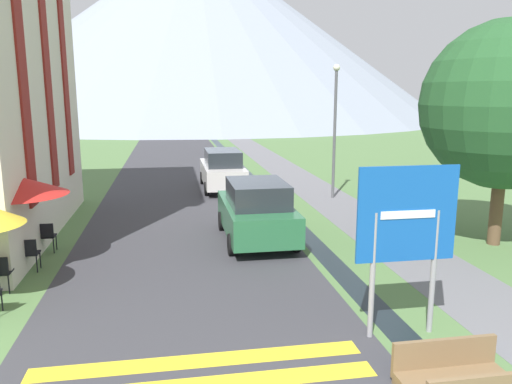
{
  "coord_description": "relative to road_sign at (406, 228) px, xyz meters",
  "views": [
    {
      "loc": [
        -2.85,
        -4.07,
        4.35
      ],
      "look_at": [
        -0.43,
        10.0,
        1.5
      ],
      "focal_mm": 35.0,
      "sensor_mm": 36.0,
      "label": 1
    }
  ],
  "objects": [
    {
      "name": "drainage_channel",
      "position": [
        0.02,
        26.18,
        -2.02
      ],
      "size": [
        0.6,
        60.0,
        0.0
      ],
      "color": "black",
      "rests_on": "ground_plane"
    },
    {
      "name": "parked_car_far",
      "position": [
        -1.73,
        14.55,
        -1.11
      ],
      "size": [
        1.85,
        4.56,
        1.82
      ],
      "color": "silver",
      "rests_on": "ground_plane"
    },
    {
      "name": "cafe_umbrella_middle_red",
      "position": [
        -7.75,
        4.94,
        0.09
      ],
      "size": [
        2.36,
        2.36,
        2.35
      ],
      "color": "#B7B2A8",
      "rests_on": "ground_plane"
    },
    {
      "name": "ground_plane",
      "position": [
        -1.18,
        16.18,
        -2.02
      ],
      "size": [
        160.0,
        160.0,
        0.0
      ],
      "primitive_type": "plane",
      "color": "#517542"
    },
    {
      "name": "cafe_chair_near_left",
      "position": [
        -7.81,
        3.3,
        -1.51
      ],
      "size": [
        0.4,
        0.4,
        0.85
      ],
      "rotation": [
        0.0,
        0.0,
        0.16
      ],
      "color": "black",
      "rests_on": "ground_plane"
    },
    {
      "name": "road",
      "position": [
        -3.68,
        26.18,
        -2.02
      ],
      "size": [
        6.4,
        60.0,
        0.01
      ],
      "color": "#38383D",
      "rests_on": "ground_plane"
    },
    {
      "name": "cafe_chair_middle",
      "position": [
        -7.54,
        4.6,
        -1.51
      ],
      "size": [
        0.4,
        0.4,
        0.85
      ],
      "rotation": [
        0.0,
        0.0,
        0.15
      ],
      "color": "black",
      "rests_on": "ground_plane"
    },
    {
      "name": "tree_by_path",
      "position": [
        5.19,
        4.75,
        1.99
      ],
      "size": [
        4.69,
        4.69,
        6.36
      ],
      "color": "brown",
      "rests_on": "ground_plane"
    },
    {
      "name": "footpath",
      "position": [
        2.42,
        26.18,
        -2.02
      ],
      "size": [
        2.2,
        60.0,
        0.01
      ],
      "color": "slate",
      "rests_on": "ground_plane"
    },
    {
      "name": "footbridge",
      "position": [
        0.02,
        -1.95,
        -1.79
      ],
      "size": [
        1.7,
        1.1,
        0.65
      ],
      "color": "brown",
      "rests_on": "ground_plane"
    },
    {
      "name": "cafe_chair_far_right",
      "position": [
        -7.47,
        6.11,
        -1.51
      ],
      "size": [
        0.4,
        0.4,
        0.85
      ],
      "rotation": [
        0.0,
        0.0,
        0.44
      ],
      "color": "black",
      "rests_on": "ground_plane"
    },
    {
      "name": "streetlamp",
      "position": [
        2.65,
        11.86,
        1.21
      ],
      "size": [
        0.28,
        0.28,
        5.48
      ],
      "color": "#515156",
      "rests_on": "ground_plane"
    },
    {
      "name": "parked_car_near",
      "position": [
        -1.58,
        6.28,
        -1.11
      ],
      "size": [
        1.99,
        4.17,
        1.82
      ],
      "color": "#28663D",
      "rests_on": "ground_plane"
    },
    {
      "name": "mountain_distant",
      "position": [
        0.87,
        79.8,
        12.72
      ],
      "size": [
        81.28,
        81.28,
        29.48
      ],
      "color": "gray",
      "rests_on": "ground_plane"
    },
    {
      "name": "person_seated_far",
      "position": [
        -7.86,
        4.34,
        -1.33
      ],
      "size": [
        0.32,
        0.32,
        1.24
      ],
      "color": "#282833",
      "rests_on": "ground_plane"
    },
    {
      "name": "road_sign",
      "position": [
        0.0,
        0.0,
        0.0
      ],
      "size": [
        1.84,
        0.11,
        3.12
      ],
      "color": "gray",
      "rests_on": "ground_plane"
    }
  ]
}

